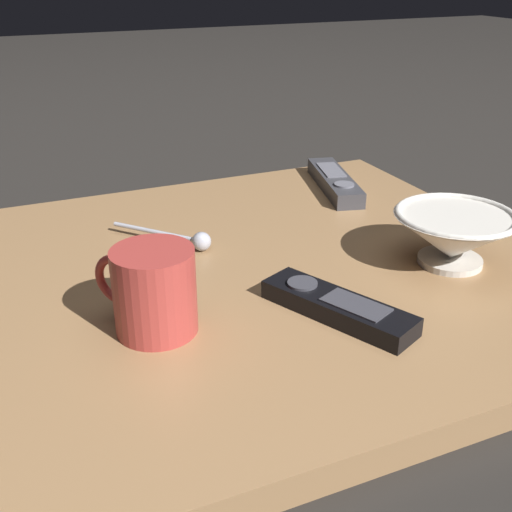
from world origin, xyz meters
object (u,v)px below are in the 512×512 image
at_px(coffee_mug, 153,291).
at_px(tv_remote_far, 337,307).
at_px(tv_remote_near, 335,182).
at_px(cereal_bowl, 453,235).
at_px(teaspoon, 190,239).

distance_m(coffee_mug, tv_remote_far, 0.19).
bearing_deg(tv_remote_near, cereal_bowl, 178.41).
bearing_deg(coffee_mug, teaspoon, -28.59).
height_order(cereal_bowl, teaspoon, cereal_bowl).
bearing_deg(tv_remote_near, teaspoon, 113.48).
xyz_separation_m(coffee_mug, tv_remote_near, (0.30, -0.38, -0.03)).
bearing_deg(cereal_bowl, tv_remote_far, 105.65).
distance_m(coffee_mug, tv_remote_near, 0.49).
xyz_separation_m(tv_remote_near, tv_remote_far, (-0.35, 0.20, -0.00)).
height_order(coffee_mug, tv_remote_near, coffee_mug).
bearing_deg(coffee_mug, tv_remote_near, -51.91).
bearing_deg(cereal_bowl, coffee_mug, 90.37).
height_order(tv_remote_near, tv_remote_far, tv_remote_near).
height_order(coffee_mug, teaspoon, coffee_mug).
height_order(cereal_bowl, tv_remote_far, cereal_bowl).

